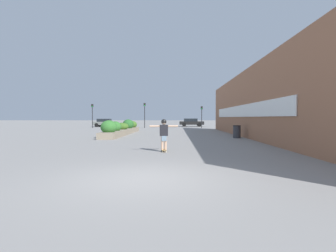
# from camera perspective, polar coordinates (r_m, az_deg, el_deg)

# --- Properties ---
(ground_plane) EXTENTS (300.00, 300.00, 0.00)m
(ground_plane) POSITION_cam_1_polar(r_m,az_deg,el_deg) (6.92, -5.27, -11.32)
(ground_plane) COLOR gray
(building_wall_right) EXTENTS (0.67, 31.97, 5.32)m
(building_wall_right) POSITION_cam_1_polar(r_m,az_deg,el_deg) (20.92, 17.64, 4.70)
(building_wall_right) COLOR #9E6647
(building_wall_right) RESTS_ON ground_plane
(planter_box) EXTENTS (1.37, 12.66, 1.40)m
(planter_box) POSITION_cam_1_polar(r_m,az_deg,el_deg) (25.14, -9.88, -0.64)
(planter_box) COLOR gray
(planter_box) RESTS_ON ground_plane
(skateboard) EXTENTS (0.29, 0.63, 0.09)m
(skateboard) POSITION_cam_1_polar(r_m,az_deg,el_deg) (12.10, -0.91, -5.32)
(skateboard) COLOR olive
(skateboard) RESTS_ON ground_plane
(skateboarder) EXTENTS (1.31, 0.30, 1.41)m
(skateboarder) POSITION_cam_1_polar(r_m,az_deg,el_deg) (12.02, -0.91, -1.15)
(skateboarder) COLOR tan
(skateboarder) RESTS_ON skateboard
(trash_bin) EXTENTS (0.60, 0.60, 0.99)m
(trash_bin) POSITION_cam_1_polar(r_m,az_deg,el_deg) (20.88, 14.76, -1.19)
(trash_bin) COLOR #38383D
(trash_bin) RESTS_ON ground_plane
(car_leftmost) EXTENTS (3.95, 1.93, 1.39)m
(car_leftmost) POSITION_cam_1_polar(r_m,az_deg,el_deg) (46.26, -13.58, 0.74)
(car_leftmost) COLOR slate
(car_leftmost) RESTS_ON ground_plane
(car_center_left) EXTENTS (4.33, 1.99, 1.43)m
(car_center_left) POSITION_cam_1_polar(r_m,az_deg,el_deg) (47.08, 5.08, 0.83)
(car_center_left) COLOR black
(car_center_left) RESTS_ON ground_plane
(traffic_light_left) EXTENTS (0.28, 0.30, 3.84)m
(traffic_light_left) POSITION_cam_1_polar(r_m,az_deg,el_deg) (40.56, -5.11, 3.25)
(traffic_light_left) COLOR black
(traffic_light_left) RESTS_ON ground_plane
(traffic_light_right) EXTENTS (0.28, 0.30, 3.32)m
(traffic_light_right) POSITION_cam_1_polar(r_m,az_deg,el_deg) (40.55, 7.35, 2.80)
(traffic_light_right) COLOR black
(traffic_light_right) RESTS_ON ground_plane
(traffic_light_far_left) EXTENTS (0.28, 0.30, 3.69)m
(traffic_light_far_left) POSITION_cam_1_polar(r_m,az_deg,el_deg) (42.27, -16.15, 3.00)
(traffic_light_far_left) COLOR black
(traffic_light_far_left) RESTS_ON ground_plane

